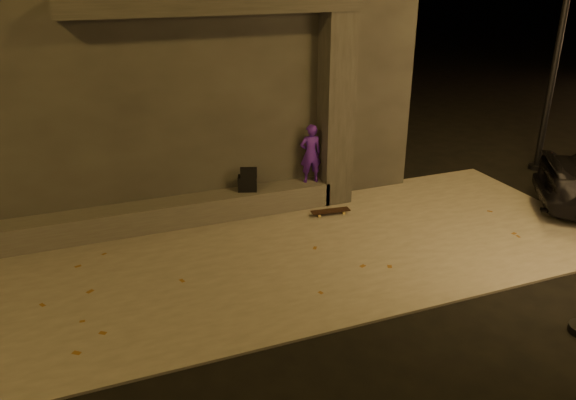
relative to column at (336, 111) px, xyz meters
name	(u,v)px	position (x,y,z in m)	size (l,w,h in m)	color
ground	(340,321)	(-1.70, -3.75, -1.84)	(120.00, 120.00, 0.00)	black
sidewalk	(285,254)	(-1.70, -1.75, -1.82)	(11.00, 4.40, 0.04)	#69635D
building	(162,57)	(-2.70, 2.74, 0.77)	(9.00, 5.10, 5.22)	#34312F
ledge	(172,213)	(-3.20, 0.00, -1.58)	(6.00, 0.55, 0.45)	#53504B
column	(336,111)	(0.00, 0.00, 0.00)	(0.55, 0.55, 3.60)	#34312F
canopy	(216,5)	(-2.20, 0.05, 1.94)	(5.00, 0.70, 0.28)	#34312F
skateboarder	(311,153)	(-0.50, 0.00, -0.78)	(0.42, 0.27, 1.14)	#44189E
backpack	(247,182)	(-1.77, 0.00, -1.18)	(0.40, 0.33, 0.49)	black
skateboard	(331,211)	(-0.36, -0.65, -1.73)	(0.75, 0.26, 0.08)	black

